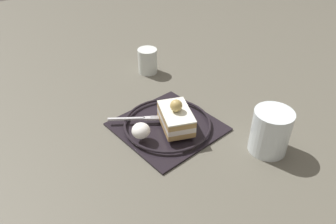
% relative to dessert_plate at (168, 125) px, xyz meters
% --- Properties ---
extents(ground_plane, '(2.40, 2.40, 0.00)m').
position_rel_dessert_plate_xyz_m(ground_plane, '(0.00, 0.03, -0.01)').
color(ground_plane, '#5A574A').
extents(dessert_plate, '(0.25, 0.25, 0.02)m').
position_rel_dessert_plate_xyz_m(dessert_plate, '(0.00, 0.00, 0.00)').
color(dessert_plate, black).
rests_on(dessert_plate, ground_plane).
extents(cake_slice, '(0.11, 0.09, 0.07)m').
position_rel_dessert_plate_xyz_m(cake_slice, '(-0.02, -0.01, 0.03)').
color(cake_slice, tan).
rests_on(cake_slice, dessert_plate).
extents(whipped_cream_dollop, '(0.04, 0.04, 0.03)m').
position_rel_dessert_plate_xyz_m(whipped_cream_dollop, '(-0.01, 0.07, 0.02)').
color(whipped_cream_dollop, white).
rests_on(whipped_cream_dollop, dessert_plate).
extents(fork, '(0.06, 0.11, 0.00)m').
position_rel_dessert_plate_xyz_m(fork, '(0.05, 0.06, 0.01)').
color(fork, silver).
rests_on(fork, dessert_plate).
extents(drink_glass_near, '(0.06, 0.06, 0.07)m').
position_rel_dessert_plate_xyz_m(drink_glass_near, '(0.26, -0.08, 0.03)').
color(drink_glass_near, white).
rests_on(drink_glass_near, ground_plane).
extents(drink_glass_far, '(0.08, 0.08, 0.10)m').
position_rel_dessert_plate_xyz_m(drink_glass_far, '(-0.16, -0.15, 0.04)').
color(drink_glass_far, silver).
rests_on(drink_glass_far, ground_plane).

